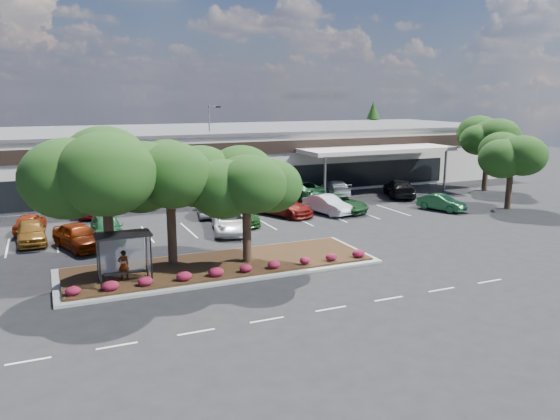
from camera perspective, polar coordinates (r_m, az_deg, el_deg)
name	(u,v)px	position (r m, az deg, el deg)	size (l,w,h in m)	color
ground	(281,284)	(28.81, 0.07, -7.78)	(160.00, 160.00, 0.00)	black
retail_store	(155,158)	(60.15, -12.96, 5.31)	(80.40, 25.20, 6.25)	silver
landscape_island	(221,265)	(31.68, -6.19, -5.78)	(18.00, 6.00, 0.26)	#9E9E99
lane_markings	(219,238)	(38.14, -6.41, -2.93)	(33.12, 20.06, 0.01)	silver
shrub_row	(233,269)	(29.65, -4.98, -6.21)	(17.00, 0.80, 0.50)	maroon
bus_shelter	(123,243)	(28.98, -16.10, -3.36)	(2.75, 1.55, 2.59)	black
island_tree_west	(107,202)	(30.02, -17.64, 0.78)	(7.20, 7.20, 7.89)	#113810
island_tree_mid	(170,200)	(31.28, -11.37, 1.00)	(6.60, 6.60, 7.32)	#113810
island_tree_east	(247,207)	(31.02, -3.51, 0.36)	(5.80, 5.80, 6.50)	#113810
tree_east_near	(510,172)	(51.15, 22.93, 3.69)	(5.60, 5.60, 6.51)	#113810
tree_east_far	(487,154)	(60.21, 20.80, 5.47)	(6.40, 6.40, 7.62)	#113810
conifer_north_east	(373,132)	(82.36, 9.65, 8.06)	(3.96, 3.96, 9.00)	#113810
person_waiting	(124,265)	(29.76, -16.03, -5.51)	(0.57, 0.37, 1.55)	#594C47
light_pole	(211,155)	(55.41, -7.22, 5.74)	(1.43, 0.62, 8.84)	#9E9E99
car_0	(31,232)	(40.00, -24.57, -2.11)	(1.84, 4.56, 1.56)	brown
car_1	(107,227)	(39.22, -17.63, -1.73)	(2.01, 4.99, 1.70)	#1D572D
car_2	(78,236)	(37.45, -20.34, -2.58)	(1.95, 4.85, 1.65)	#6E1E03
car_3	(231,222)	(39.49, -5.17, -1.25)	(2.54, 5.51, 1.53)	white
car_4	(237,215)	(42.06, -4.54, -0.49)	(2.03, 5.01, 1.45)	#1B4A17
car_5	(282,205)	(45.02, 0.22, 0.50)	(2.31, 5.69, 1.65)	maroon
car_6	(327,205)	(45.71, 4.96, 0.56)	(1.64, 4.71, 1.55)	silver
car_7	(340,203)	(46.61, 6.26, 0.70)	(2.44, 5.30, 1.47)	#1C4921
car_8	(441,203)	(48.94, 16.51, 0.74)	(1.43, 4.10, 1.35)	#1C562D
car_9	(30,223)	(43.38, -24.69, -1.20)	(1.66, 4.14, 1.41)	#9D2D0F
car_10	(92,209)	(46.88, -19.01, 0.10)	(1.41, 4.03, 1.33)	#13451A
car_11	(93,206)	(47.19, -18.95, 0.40)	(2.00, 4.98, 1.70)	maroon
car_12	(216,205)	(46.05, -6.67, 0.52)	(1.98, 4.88, 1.42)	#5B5A61
car_13	(207,208)	(44.94, -7.63, 0.18)	(1.44, 4.12, 1.36)	slate
car_14	(243,196)	(49.03, -3.93, 1.44)	(2.01, 5.00, 1.70)	maroon
car_15	(298,189)	(52.86, 1.92, 2.21)	(2.81, 6.10, 1.70)	#1E512C
car_16	(335,188)	(54.34, 5.79, 2.32)	(2.11, 5.20, 1.51)	silver
car_17	(399,188)	(54.60, 12.37, 2.26)	(2.40, 5.89, 1.71)	black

